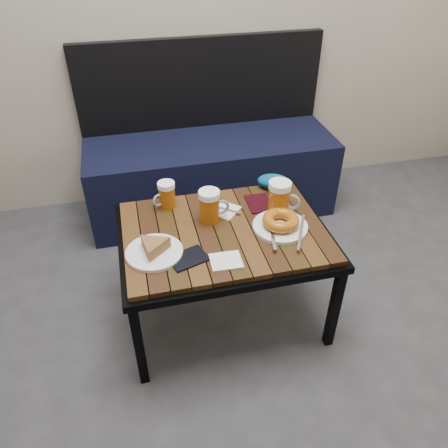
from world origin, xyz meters
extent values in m
cube|color=black|center=(-0.01, 1.74, 0.23)|extent=(1.40, 0.50, 0.45)
cube|color=black|center=(-0.01, 1.97, 0.70)|extent=(1.40, 0.05, 0.50)
cube|color=black|center=(-0.53, 0.62, 0.21)|extent=(0.03, 0.03, 0.42)
cube|color=black|center=(0.25, 0.62, 0.21)|extent=(0.04, 0.03, 0.42)
cube|color=black|center=(-0.53, 1.18, 0.21)|extent=(0.03, 0.04, 0.42)
cube|color=black|center=(0.25, 1.18, 0.21)|extent=(0.04, 0.04, 0.42)
cube|color=black|center=(-0.14, 0.90, 0.43)|extent=(0.84, 0.62, 0.03)
cube|color=#331D0B|center=(-0.14, 0.90, 0.46)|extent=(0.80, 0.58, 0.02)
cylinder|color=#9A4D0C|center=(-0.33, 1.12, 0.52)|extent=(0.09, 0.09, 0.10)
cylinder|color=white|center=(-0.33, 1.12, 0.58)|extent=(0.07, 0.07, 0.02)
torus|color=#8C999E|center=(-0.37, 1.10, 0.52)|extent=(0.06, 0.03, 0.06)
cylinder|color=#9A4D0C|center=(-0.18, 0.98, 0.53)|extent=(0.08, 0.08, 0.11)
cylinder|color=white|center=(-0.18, 0.98, 0.60)|extent=(0.09, 0.09, 0.03)
torus|color=#8C999E|center=(-0.13, 0.97, 0.53)|extent=(0.07, 0.01, 0.07)
cylinder|color=#9A4D0C|center=(0.11, 0.96, 0.53)|extent=(0.12, 0.12, 0.12)
cylinder|color=white|center=(0.11, 0.96, 0.61)|extent=(0.09, 0.09, 0.03)
torus|color=#8C999E|center=(0.16, 0.94, 0.53)|extent=(0.07, 0.04, 0.07)
cylinder|color=white|center=(-0.42, 0.81, 0.48)|extent=(0.21, 0.21, 0.01)
cylinder|color=white|center=(0.08, 0.85, 0.48)|extent=(0.22, 0.22, 0.01)
torus|color=#85430C|center=(0.08, 0.85, 0.51)|extent=(0.15, 0.15, 0.05)
cube|color=#A5A8AD|center=(0.15, 0.79, 0.49)|extent=(0.11, 0.21, 0.00)
cube|color=#A5A8AD|center=(0.03, 0.79, 0.49)|extent=(0.05, 0.17, 0.00)
cube|color=white|center=(-0.11, 1.02, 0.48)|extent=(0.16, 0.16, 0.01)
cube|color=#A5A8AD|center=(-0.11, 1.02, 0.48)|extent=(0.13, 0.10, 0.00)
cube|color=white|center=(-0.18, 0.71, 0.48)|extent=(0.12, 0.10, 0.01)
cube|color=black|center=(-0.31, 0.75, 0.48)|extent=(0.16, 0.14, 0.01)
cube|color=black|center=(0.05, 1.04, 0.48)|extent=(0.10, 0.14, 0.01)
ellipsoid|color=navy|center=(0.16, 1.16, 0.50)|extent=(0.17, 0.14, 0.06)
camera|label=1|loc=(-0.46, -0.45, 1.53)|focal=35.00mm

